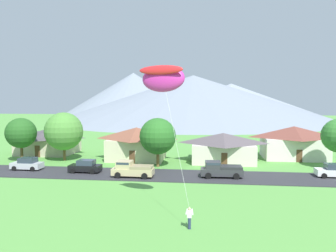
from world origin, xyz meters
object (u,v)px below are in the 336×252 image
at_px(house_right_center, 223,147).
at_px(house_rightmost, 48,141).
at_px(house_left_center, 137,143).
at_px(tree_right_of_center, 21,133).
at_px(parked_car_silver_mid_west, 27,164).
at_px(tree_near_left, 158,136).
at_px(house_leftmost, 294,142).
at_px(pickup_truck_charcoal_west_side, 220,169).
at_px(parked_car_black_mid_east, 85,166).
at_px(tree_center, 64,131).
at_px(parked_car_white_west_end, 334,171).
at_px(kite_flyer_with_kite, 163,79).
at_px(pickup_truck_sand_east_side, 132,169).

xyz_separation_m(house_right_center, house_rightmost, (-31.20, 4.02, -0.02)).
bearing_deg(house_rightmost, house_left_center, -12.97).
distance_m(tree_right_of_center, parked_car_silver_mid_west, 8.47).
bearing_deg(house_right_center, tree_near_left, -152.19).
relative_size(house_leftmost, pickup_truck_charcoal_west_side, 2.03).
relative_size(parked_car_black_mid_east, pickup_truck_charcoal_west_side, 0.81).
xyz_separation_m(tree_center, tree_right_of_center, (-6.56, -1.25, -0.24)).
bearing_deg(pickup_truck_charcoal_west_side, house_leftmost, 49.71).
bearing_deg(tree_near_left, parked_car_black_mid_east, -150.55).
bearing_deg(parked_car_white_west_end, tree_center, 169.83).
distance_m(house_left_center, tree_center, 11.77).
bearing_deg(tree_right_of_center, house_left_center, 10.95).
height_order(house_left_center, tree_right_of_center, tree_right_of_center).
distance_m(house_left_center, parked_car_white_west_end, 28.80).
xyz_separation_m(house_left_center, tree_right_of_center, (-17.95, -3.47, 1.76)).
bearing_deg(kite_flyer_with_kite, house_right_center, 74.84).
relative_size(parked_car_silver_mid_west, parked_car_black_mid_east, 1.00).
bearing_deg(tree_center, tree_right_of_center, -169.22).
xyz_separation_m(parked_car_black_mid_east, pickup_truck_charcoal_west_side, (17.86, -0.64, 0.19)).
xyz_separation_m(parked_car_black_mid_east, pickup_truck_sand_east_side, (6.77, -1.74, 0.19)).
height_order(house_leftmost, tree_near_left, tree_near_left).
bearing_deg(pickup_truck_charcoal_west_side, kite_flyer_with_kite, -113.42).
bearing_deg(pickup_truck_sand_east_side, house_right_center, 44.98).
relative_size(house_right_center, tree_right_of_center, 1.49).
distance_m(house_right_center, tree_near_left, 11.15).
xyz_separation_m(tree_center, parked_car_silver_mid_west, (-2.04, -7.41, -3.87)).
xyz_separation_m(tree_right_of_center, pickup_truck_sand_east_side, (19.95, -8.52, -3.44)).
xyz_separation_m(house_leftmost, tree_center, (-37.19, -6.33, 1.94)).
bearing_deg(tree_right_of_center, parked_car_silver_mid_west, -53.72).
distance_m(tree_near_left, tree_center, 15.93).
xyz_separation_m(tree_center, pickup_truck_sand_east_side, (13.39, -9.77, -3.68)).
distance_m(pickup_truck_sand_east_side, kite_flyer_with_kite, 16.66).
height_order(house_leftmost, tree_center, tree_center).
height_order(house_leftmost, pickup_truck_charcoal_west_side, house_leftmost).
relative_size(house_left_center, parked_car_white_west_end, 2.28).
xyz_separation_m(parked_car_white_west_end, kite_flyer_with_kite, (-19.68, -14.53, 10.68)).
bearing_deg(tree_near_left, parked_car_white_west_end, -9.89).
xyz_separation_m(house_rightmost, kite_flyer_with_kite, (24.80, -27.65, 9.21)).
relative_size(house_rightmost, kite_flyer_with_kite, 0.78).
bearing_deg(pickup_truck_sand_east_side, tree_center, 143.88).
bearing_deg(tree_right_of_center, pickup_truck_charcoal_west_side, -13.44).
height_order(tree_near_left, kite_flyer_with_kite, kite_flyer_with_kite).
xyz_separation_m(tree_near_left, tree_center, (-15.66, 2.93, 0.25)).
distance_m(house_rightmost, tree_center, 8.86).
height_order(house_left_center, tree_near_left, tree_near_left).
height_order(house_left_center, house_right_center, house_left_center).
height_order(house_leftmost, tree_right_of_center, tree_right_of_center).
distance_m(house_leftmost, house_left_center, 26.13).
bearing_deg(tree_right_of_center, pickup_truck_sand_east_side, -23.13).
bearing_deg(parked_car_black_mid_east, pickup_truck_sand_east_side, -14.39).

